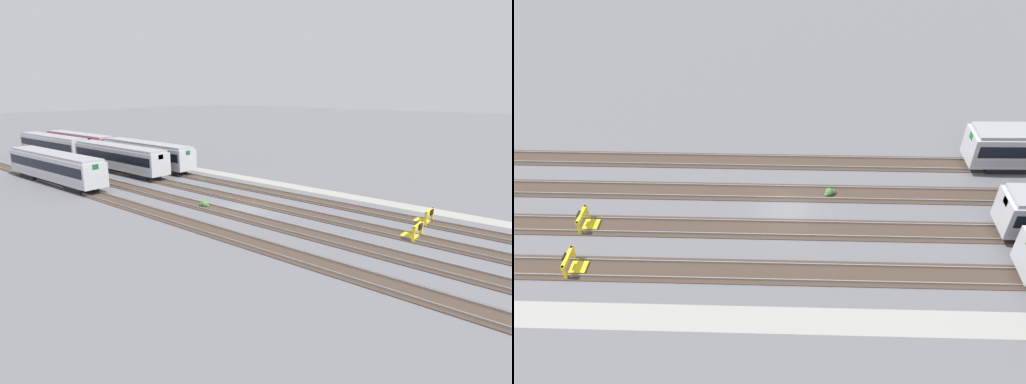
# 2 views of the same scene
# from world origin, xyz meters

# --- Properties ---
(ground_plane) EXTENTS (400.00, 400.00, 0.00)m
(ground_plane) POSITION_xyz_m (0.00, 0.00, 0.00)
(ground_plane) COLOR slate
(service_walkway) EXTENTS (54.00, 2.00, 0.01)m
(service_walkway) POSITION_xyz_m (0.00, -10.20, 0.00)
(service_walkway) COLOR #9E9E93
(service_walkway) RESTS_ON ground
(rail_track_nearest) EXTENTS (90.00, 2.24, 0.21)m
(rail_track_nearest) POSITION_xyz_m (0.00, -6.37, 0.04)
(rail_track_nearest) COLOR #47382D
(rail_track_nearest) RESTS_ON ground
(rail_track_near_inner) EXTENTS (90.00, 2.24, 0.21)m
(rail_track_near_inner) POSITION_xyz_m (0.00, -2.12, 0.04)
(rail_track_near_inner) COLOR #47382D
(rail_track_near_inner) RESTS_ON ground
(rail_track_middle) EXTENTS (90.00, 2.24, 0.21)m
(rail_track_middle) POSITION_xyz_m (0.00, 2.12, 0.04)
(rail_track_middle) COLOR #47382D
(rail_track_middle) RESTS_ON ground
(rail_track_far_inner) EXTENTS (90.00, 2.24, 0.21)m
(rail_track_far_inner) POSITION_xyz_m (0.00, 6.37, 0.04)
(rail_track_far_inner) COLOR #47382D
(rail_track_far_inner) RESTS_ON ground
(subway_car_front_row_leftmost) EXTENTS (18.03, 3.03, 3.70)m
(subway_car_front_row_leftmost) POSITION_xyz_m (24.03, -6.40, 2.04)
(subway_car_front_row_leftmost) COLOR #B7BABF
(subway_car_front_row_leftmost) RESTS_ON ground
(subway_car_front_row_left_inner) EXTENTS (18.04, 3.07, 3.70)m
(subway_car_front_row_left_inner) POSITION_xyz_m (43.20, -2.12, 2.04)
(subway_car_front_row_left_inner) COLOR #B7BABF
(subway_car_front_row_left_inner) RESTS_ON ground
(subway_car_front_row_centre) EXTENTS (18.03, 3.02, 3.70)m
(subway_car_front_row_centre) POSITION_xyz_m (42.92, -6.35, 2.04)
(subway_car_front_row_centre) COLOR #B71414
(subway_car_front_row_centre) RESTS_ON ground
(subway_car_front_row_right_inner) EXTENTS (18.00, 2.84, 3.70)m
(subway_car_front_row_right_inner) POSITION_xyz_m (24.03, -2.08, 2.04)
(subway_car_front_row_right_inner) COLOR #B7BABF
(subway_car_front_row_right_inner) RESTS_ON ground
(subway_car_front_row_rightmost) EXTENTS (18.04, 3.12, 3.70)m
(subway_car_front_row_rightmost) POSITION_xyz_m (24.03, 6.37, 2.04)
(subway_car_front_row_rightmost) COLOR #B7BABF
(subway_car_front_row_rightmost) RESTS_ON ground
(bumper_stop_nearest_track) EXTENTS (1.35, 2.00, 1.22)m
(bumper_stop_nearest_track) POSITION_xyz_m (-14.37, -6.37, 0.51)
(bumper_stop_nearest_track) COLOR yellow
(bumper_stop_nearest_track) RESTS_ON ground
(bumper_stop_near_inner_track) EXTENTS (1.34, 2.00, 1.22)m
(bumper_stop_near_inner_track) POSITION_xyz_m (-14.82, -2.13, 0.51)
(bumper_stop_near_inner_track) COLOR yellow
(bumper_stop_near_inner_track) RESTS_ON ground
(weed_clump) EXTENTS (0.92, 0.70, 0.64)m
(weed_clump) POSITION_xyz_m (3.36, 2.02, 0.24)
(weed_clump) COLOR #4C7F3D
(weed_clump) RESTS_ON ground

